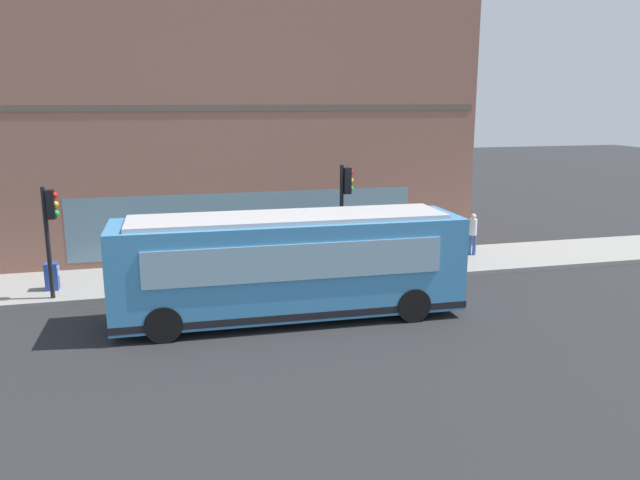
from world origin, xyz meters
The scene contains 11 objects.
ground centered at (0.00, 0.00, 0.00)m, with size 120.00×120.00×0.00m, color #262628.
sidewalk_curb centered at (4.52, 0.00, 0.07)m, with size 3.85×40.00×0.15m, color gray.
building_corner centered at (9.88, 0.00, 5.43)m, with size 6.91×19.03×10.87m.
city_bus_nearside centered at (-0.18, -0.31, 1.55)m, with size 2.75×10.09×3.07m.
traffic_light_near_corner centered at (3.23, -3.00, 2.90)m, with size 0.32×0.49×3.95m.
traffic_light_down_block centered at (3.03, 6.55, 2.62)m, with size 0.32×0.49×3.54m.
fire_hydrant centered at (5.79, -5.48, 0.51)m, with size 0.35×0.35×0.74m.
pedestrian_near_hydrant centered at (5.74, -2.86, 1.10)m, with size 0.32×0.32×1.66m.
pedestrian_by_light_pole centered at (4.56, 2.91, 1.02)m, with size 0.32×0.32×1.54m.
pedestrian_near_building_entrance centered at (4.94, -8.88, 1.12)m, with size 0.32×0.32×1.69m.
newspaper_vending_box centered at (4.01, 6.81, 0.60)m, with size 0.44×0.42×0.90m.
Camera 1 is at (-17.44, 3.14, 6.27)m, focal length 35.22 mm.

